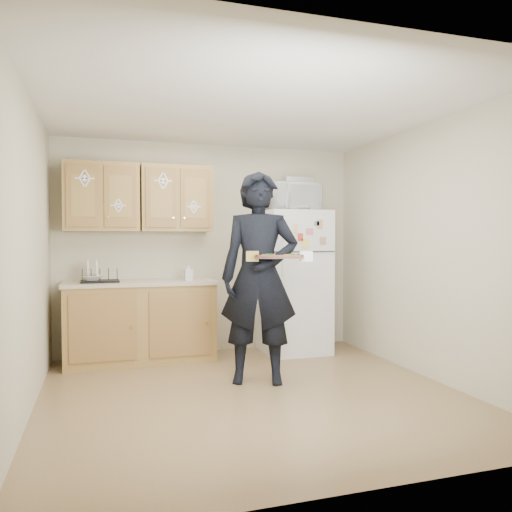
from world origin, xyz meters
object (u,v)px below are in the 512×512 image
object	(u,v)px
baking_tray	(279,257)
microwave	(293,197)
refrigerator	(294,282)
dish_rack	(100,275)
person	(259,277)

from	to	relation	value
baking_tray	microwave	bearing A→B (deg)	82.90
refrigerator	baking_tray	world-z (taller)	refrigerator
baking_tray	dish_rack	world-z (taller)	baking_tray
refrigerator	person	world-z (taller)	person
refrigerator	microwave	xyz separation A→B (m)	(-0.03, -0.05, 1.01)
person	microwave	xyz separation A→B (m)	(0.76, 1.05, 0.86)
baking_tray	microwave	size ratio (longest dim) A/B	0.72
person	dish_rack	world-z (taller)	person
person	dish_rack	distance (m)	1.82
refrigerator	microwave	world-z (taller)	microwave
baking_tray	dish_rack	xyz separation A→B (m)	(-1.54, 1.40, -0.22)
refrigerator	person	size ratio (longest dim) A/B	0.85
person	baking_tray	distance (m)	0.36
microwave	dish_rack	size ratio (longest dim) A/B	1.46
person	microwave	size ratio (longest dim) A/B	3.45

